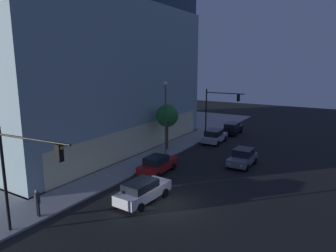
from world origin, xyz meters
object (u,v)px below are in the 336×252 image
at_px(traffic_light_far_corner, 218,105).
at_px(car_red, 158,164).
at_px(car_grey, 243,157).
at_px(traffic_light_near_corner, 23,166).
at_px(street_lamp_sidewalk, 166,110).
at_px(sidewalk_tree, 167,116).
at_px(modern_building, 54,65).
at_px(car_white, 143,191).
at_px(car_silver, 214,136).
at_px(pedestrian_waiting, 37,201).
at_px(car_black, 232,128).

height_order(traffic_light_far_corner, car_red, traffic_light_far_corner).
bearing_deg(car_grey, traffic_light_near_corner, 161.57).
height_order(street_lamp_sidewalk, sidewalk_tree, street_lamp_sidewalk).
bearing_deg(street_lamp_sidewalk, car_grey, -80.35).
height_order(traffic_light_near_corner, traffic_light_far_corner, traffic_light_far_corner).
xyz_separation_m(modern_building, car_white, (-9.91, -21.25, -9.02)).
height_order(traffic_light_near_corner, car_silver, traffic_light_near_corner).
bearing_deg(car_silver, traffic_light_near_corner, 178.88).
relative_size(traffic_light_near_corner, sidewalk_tree, 1.21).
distance_m(sidewalk_tree, car_white, 14.09).
height_order(traffic_light_near_corner, pedestrian_waiting, traffic_light_near_corner).
bearing_deg(modern_building, car_white, -114.99).
relative_size(street_lamp_sidewalk, car_red, 1.71).
xyz_separation_m(sidewalk_tree, car_red, (-6.94, -3.19, -3.26)).
bearing_deg(traffic_light_far_corner, car_white, -172.21).
bearing_deg(pedestrian_waiting, car_red, -10.34).
bearing_deg(modern_building, car_grey, -85.64).
distance_m(sidewalk_tree, car_grey, 9.84).
relative_size(car_grey, car_black, 0.86).
relative_size(street_lamp_sidewalk, car_white, 1.66).
bearing_deg(modern_building, traffic_light_far_corner, -58.44).
bearing_deg(car_black, car_grey, -156.48).
distance_m(pedestrian_waiting, car_white, 7.10).
xyz_separation_m(traffic_light_far_corner, car_silver, (-2.52, -0.71, -3.64)).
bearing_deg(modern_building, pedestrian_waiting, -132.55).
distance_m(traffic_light_far_corner, car_red, 16.02).
bearing_deg(modern_building, car_red, -102.84).
bearing_deg(sidewalk_tree, street_lamp_sidewalk, -152.55).
bearing_deg(car_silver, car_black, -2.14).
height_order(sidewalk_tree, car_red, sidewalk_tree).
relative_size(car_silver, car_black, 0.98).
bearing_deg(pedestrian_waiting, car_black, -4.58).
bearing_deg(traffic_light_near_corner, car_black, -1.32).
height_order(sidewalk_tree, car_silver, sidewalk_tree).
xyz_separation_m(traffic_light_far_corner, car_grey, (-9.37, -6.60, -3.69)).
relative_size(pedestrian_waiting, car_grey, 0.45).
xyz_separation_m(street_lamp_sidewalk, car_black, (14.39, -2.49, -4.35)).
relative_size(traffic_light_far_corner, car_black, 1.35).
distance_m(pedestrian_waiting, car_grey, 19.17).
relative_size(traffic_light_near_corner, car_red, 1.36).
relative_size(car_white, car_red, 1.03).
distance_m(modern_building, pedestrian_waiting, 24.45).
height_order(street_lamp_sidewalk, car_red, street_lamp_sidewalk).
xyz_separation_m(traffic_light_near_corner, car_red, (12.99, -0.34, -3.62)).
bearing_deg(car_black, sidewalk_tree, 163.69).
bearing_deg(sidewalk_tree, car_grey, -94.52).
xyz_separation_m(pedestrian_waiting, car_white, (5.56, -4.39, -0.39)).
relative_size(pedestrian_waiting, car_white, 0.38).
xyz_separation_m(traffic_light_far_corner, sidewalk_tree, (-8.64, 2.66, -0.43)).
relative_size(car_white, car_black, 1.00).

